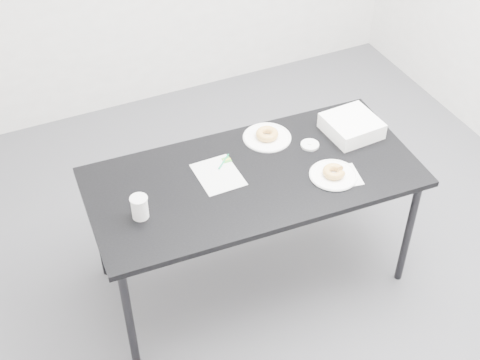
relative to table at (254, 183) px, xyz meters
name	(u,v)px	position (x,y,z in m)	size (l,w,h in m)	color
floor	(263,278)	(0.05, -0.05, -0.70)	(4.00, 4.00, 0.00)	#47474C
table	(254,183)	(0.00, 0.00, 0.00)	(1.70, 0.86, 0.76)	black
scorecard	(218,175)	(-0.16, 0.07, 0.06)	(0.21, 0.26, 0.00)	silver
logo_patch	(227,160)	(-0.08, 0.16, 0.06)	(0.04, 0.04, 0.00)	green
pen	(224,161)	(-0.10, 0.15, 0.06)	(0.01, 0.01, 0.12)	#0C8853
napkin	(342,176)	(0.40, -0.20, 0.06)	(0.17, 0.17, 0.00)	silver
plate_near	(333,175)	(0.36, -0.17, 0.06)	(0.24, 0.24, 0.01)	white
donut_near	(334,172)	(0.36, -0.17, 0.09)	(0.11, 0.11, 0.04)	gold
plate_far	(267,137)	(0.19, 0.24, 0.06)	(0.26, 0.26, 0.01)	white
donut_far	(267,134)	(0.19, 0.24, 0.08)	(0.12, 0.12, 0.04)	gold
coffee_cup	(140,207)	(-0.61, -0.05, 0.12)	(0.08, 0.08, 0.12)	white
cup_lid	(310,145)	(0.37, 0.09, 0.06)	(0.10, 0.10, 0.01)	white
bakery_box	(352,126)	(0.62, 0.10, 0.10)	(0.26, 0.26, 0.09)	white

